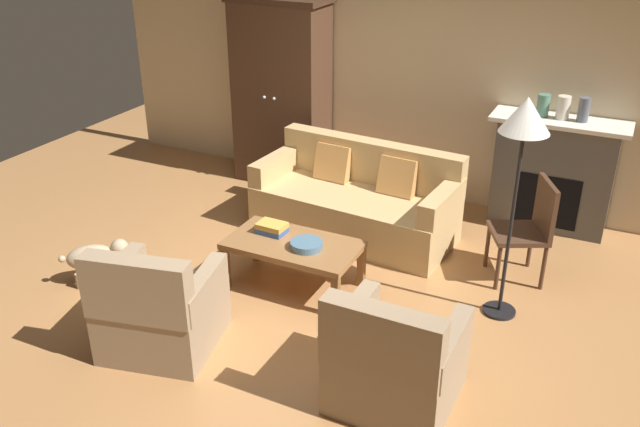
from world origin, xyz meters
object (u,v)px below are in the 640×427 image
(mantel_vase_cream, at_px, (563,108))
(side_chair_wooden, at_px, (530,225))
(mantel_vase_jade, at_px, (543,105))
(armchair_near_left, at_px, (159,310))
(armoire, at_px, (281,92))
(armchair_near_right, at_px, (394,363))
(floor_lamp, at_px, (524,129))
(fruit_bowl, at_px, (307,245))
(couch, at_px, (357,202))
(fireplace, at_px, (553,173))
(coffee_table, at_px, (293,248))
(dog, at_px, (95,257))
(book_stack, at_px, (272,228))
(mantel_vase_slate, at_px, (584,110))

(mantel_vase_cream, distance_m, side_chair_wooden, 1.31)
(mantel_vase_jade, distance_m, armchair_near_left, 3.95)
(armoire, distance_m, armchair_near_right, 3.97)
(armchair_near_left, distance_m, floor_lamp, 2.90)
(fruit_bowl, relative_size, armchair_near_right, 0.30)
(couch, bearing_deg, fruit_bowl, -87.03)
(fireplace, distance_m, armoire, 2.99)
(fireplace, distance_m, coffee_table, 2.74)
(couch, bearing_deg, armchair_near_left, -103.49)
(dog, bearing_deg, book_stack, 30.32)
(fruit_bowl, bearing_deg, floor_lamp, 14.96)
(fireplace, relative_size, armchair_near_left, 1.37)
(fruit_bowl, relative_size, floor_lamp, 0.15)
(book_stack, bearing_deg, couch, 73.37)
(mantel_vase_slate, xyz_separation_m, dog, (-3.45, -2.78, -0.99))
(coffee_table, relative_size, floor_lamp, 0.62)
(fireplace, xyz_separation_m, armoire, (-2.95, -0.08, 0.46))
(fruit_bowl, relative_size, mantel_vase_slate, 1.18)
(coffee_table, distance_m, armchair_near_left, 1.26)
(mantel_vase_slate, relative_size, armchair_near_left, 0.25)
(fruit_bowl, bearing_deg, armchair_near_right, -40.39)
(book_stack, distance_m, floor_lamp, 2.21)
(fruit_bowl, relative_size, mantel_vase_jade, 1.26)
(armchair_near_right, bearing_deg, mantel_vase_cream, 81.25)
(fruit_bowl, xyz_separation_m, book_stack, (-0.39, 0.11, 0.02))
(armchair_near_left, xyz_separation_m, dog, (-1.06, 0.48, -0.07))
(fireplace, relative_size, mantel_vase_jade, 5.96)
(armoire, xyz_separation_m, dog, (-0.32, -2.72, -0.78))
(mantel_vase_jade, xyz_separation_m, armchair_near_right, (-0.29, -3.08, -0.91))
(coffee_table, distance_m, fruit_bowl, 0.17)
(fireplace, height_order, armchair_near_left, fireplace)
(coffee_table, xyz_separation_m, side_chair_wooden, (1.72, 1.00, 0.15))
(armoire, relative_size, dog, 4.36)
(mantel_vase_jade, distance_m, armchair_near_right, 3.23)
(couch, height_order, mantel_vase_cream, mantel_vase_cream)
(armchair_near_left, bearing_deg, dog, 155.47)
(fireplace, xyz_separation_m, dog, (-3.27, -2.80, -0.32))
(floor_lamp, bearing_deg, armchair_near_right, -106.62)
(coffee_table, distance_m, dog, 1.69)
(book_stack, relative_size, side_chair_wooden, 0.27)
(mantel_vase_cream, xyz_separation_m, armchair_near_left, (-2.21, -3.26, -0.91))
(fruit_bowl, height_order, armchair_near_right, armchair_near_right)
(fireplace, relative_size, book_stack, 5.10)
(mantel_vase_cream, bearing_deg, mantel_vase_jade, 180.00)
(coffee_table, xyz_separation_m, floor_lamp, (1.66, 0.37, 1.17))
(coffee_table, bearing_deg, armoire, 120.85)
(armoire, bearing_deg, floor_lamp, -30.07)
(fruit_bowl, bearing_deg, armchair_near_left, -118.71)
(mantel_vase_jade, xyz_separation_m, floor_lamp, (0.11, -1.73, 0.31))
(fireplace, xyz_separation_m, fruit_bowl, (-1.59, -2.15, -0.12))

